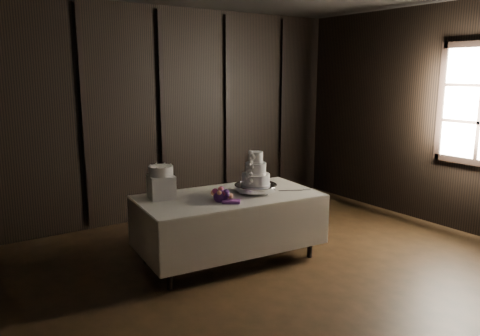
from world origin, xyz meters
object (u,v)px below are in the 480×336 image
box_pedestal (161,187)px  small_cake (161,171)px  cake_stand (256,188)px  wedding_cake (255,172)px  display_table (229,225)px  bouquet (221,195)px

box_pedestal → small_cake: (0.00, 0.00, 0.18)m
cake_stand → wedding_cake: (-0.03, -0.02, 0.19)m
display_table → wedding_cake: wedding_cake is taller
box_pedestal → small_cake: size_ratio=0.99×
bouquet → box_pedestal: 0.66m
wedding_cake → bouquet: wedding_cake is taller
display_table → bouquet: bearing=-136.0°
cake_stand → box_pedestal: 1.06m
bouquet → wedding_cake: bearing=9.1°
cake_stand → wedding_cake: size_ratio=1.28×
wedding_cake → box_pedestal: 1.04m
bouquet → box_pedestal: size_ratio=1.51×
bouquet → small_cake: small_cake is taller
box_pedestal → small_cake: bearing=0.0°
display_table → bouquet: (-0.20, -0.16, 0.41)m
display_table → bouquet: 0.48m
display_table → wedding_cake: bearing=-9.6°
small_cake → box_pedestal: bearing=0.0°
cake_stand → bouquet: 0.53m
cake_stand → bouquet: bouquet is taller
cake_stand → bouquet: (-0.52, -0.10, 0.02)m
cake_stand → box_pedestal: bearing=159.6°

